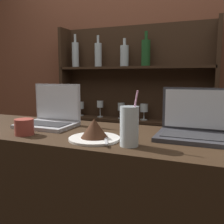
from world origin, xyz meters
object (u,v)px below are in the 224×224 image
object	(u,v)px
coffee_cup	(24,127)
laptop_far	(196,127)
water_glass	(129,126)
laptop_near	(51,117)
cake_plate	(94,131)

from	to	relation	value
coffee_cup	laptop_far	bearing A→B (deg)	18.30
laptop_far	water_glass	size ratio (longest dim) A/B	1.51
laptop_near	laptop_far	bearing A→B (deg)	1.43
laptop_far	water_glass	distance (m)	0.33
coffee_cup	laptop_near	bearing A→B (deg)	94.14
cake_plate	coffee_cup	bearing A→B (deg)	-173.17
coffee_cup	water_glass	bearing A→B (deg)	0.95
laptop_near	water_glass	distance (m)	0.56
laptop_near	water_glass	xyz separation A→B (m)	(0.52, -0.21, 0.03)
laptop_near	laptop_far	world-z (taller)	laptop_near
laptop_near	cake_plate	size ratio (longest dim) A/B	1.34
water_glass	cake_plate	bearing A→B (deg)	169.05
laptop_near	water_glass	size ratio (longest dim) A/B	1.36
cake_plate	coffee_cup	xyz separation A→B (m)	(-0.34, -0.04, 0.00)
laptop_near	laptop_far	distance (m)	0.75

